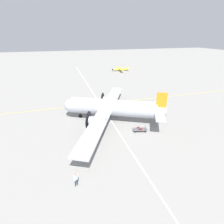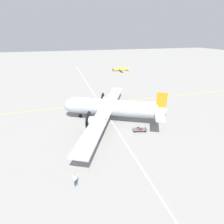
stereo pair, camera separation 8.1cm
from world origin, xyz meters
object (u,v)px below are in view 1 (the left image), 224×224
suitcase_upright_spare (138,129)px  baggage_cart (140,129)px  airliner_main (110,107)px  crew_foreground (76,178)px  suitcase_near_door (140,130)px  light_aircraft_distant (120,69)px

suitcase_upright_spare → baggage_cart: (0.12, -0.42, 0.03)m
suitcase_upright_spare → airliner_main: bearing=126.2°
crew_foreground → suitcase_upright_spare: (10.91, 8.73, -0.77)m
crew_foreground → suitcase_near_door: (11.03, 8.11, -0.75)m
suitcase_near_door → suitcase_upright_spare: 0.63m
crew_foreground → suitcase_near_door: 13.71m
airliner_main → light_aircraft_distant: (16.91, 43.14, -1.71)m
crew_foreground → light_aircraft_distant: size_ratio=0.18×
airliner_main → crew_foreground: airliner_main is taller
airliner_main → baggage_cart: airliner_main is taller
light_aircraft_distant → baggage_cart: bearing=79.1°
airliner_main → suitcase_upright_spare: airliner_main is taller
airliner_main → baggage_cart: 6.66m
suitcase_near_door → airliner_main: bearing=123.8°
crew_foreground → light_aircraft_distant: light_aircraft_distant is taller
suitcase_upright_spare → baggage_cart: 0.44m
airliner_main → suitcase_near_door: 6.81m
crew_foreground → suitcase_near_door: bearing=-0.2°
crew_foreground → suitcase_upright_spare: bearing=2.1°
crew_foreground → suitcase_near_door: size_ratio=2.85×
baggage_cart → light_aircraft_distant: size_ratio=0.25×
airliner_main → crew_foreground: bearing=88.2°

